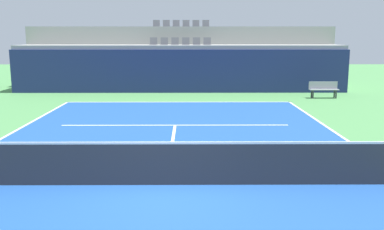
% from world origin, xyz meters
% --- Properties ---
extents(ground_plane, '(80.00, 80.00, 0.00)m').
position_xyz_m(ground_plane, '(0.00, 0.00, 0.00)').
color(ground_plane, '#4C8C4C').
extents(court_surface, '(11.00, 24.00, 0.01)m').
position_xyz_m(court_surface, '(0.00, 0.00, 0.01)').
color(court_surface, '#1E4C99').
rests_on(court_surface, ground_plane).
extents(baseline_far, '(11.00, 0.10, 0.00)m').
position_xyz_m(baseline_far, '(0.00, 11.95, 0.01)').
color(baseline_far, white).
rests_on(baseline_far, court_surface).
extents(service_line_far, '(8.26, 0.10, 0.00)m').
position_xyz_m(service_line_far, '(0.00, 6.40, 0.01)').
color(service_line_far, white).
rests_on(service_line_far, court_surface).
extents(centre_service_line, '(0.10, 6.40, 0.00)m').
position_xyz_m(centre_service_line, '(0.00, 3.20, 0.01)').
color(centre_service_line, white).
rests_on(centre_service_line, court_surface).
extents(back_wall, '(19.15, 0.30, 2.45)m').
position_xyz_m(back_wall, '(0.00, 15.63, 1.22)').
color(back_wall, navy).
rests_on(back_wall, ground_plane).
extents(stands_tier_lower, '(19.15, 2.40, 2.67)m').
position_xyz_m(stands_tier_lower, '(0.00, 16.98, 1.34)').
color(stands_tier_lower, '#9E9E99').
rests_on(stands_tier_lower, ground_plane).
extents(stands_tier_upper, '(19.15, 2.40, 3.77)m').
position_xyz_m(stands_tier_upper, '(0.00, 19.38, 1.88)').
color(stands_tier_upper, '#9E9E99').
rests_on(stands_tier_upper, ground_plane).
extents(seating_row_lower, '(3.64, 0.44, 0.44)m').
position_xyz_m(seating_row_lower, '(-0.00, 17.08, 2.80)').
color(seating_row_lower, slate).
rests_on(seating_row_lower, stands_tier_lower).
extents(seating_row_upper, '(3.64, 0.44, 0.44)m').
position_xyz_m(seating_row_upper, '(-0.00, 19.48, 3.89)').
color(seating_row_upper, slate).
rests_on(seating_row_upper, stands_tier_upper).
extents(tennis_net, '(11.08, 0.08, 1.07)m').
position_xyz_m(tennis_net, '(0.00, 0.00, 0.51)').
color(tennis_net, black).
rests_on(tennis_net, court_surface).
extents(player_bench, '(1.50, 0.40, 0.85)m').
position_xyz_m(player_bench, '(7.55, 13.42, 0.51)').
color(player_bench, '#99999E').
rests_on(player_bench, ground_plane).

